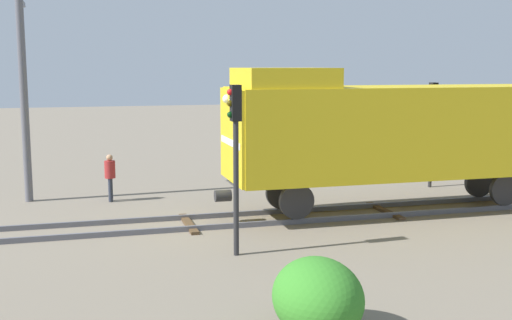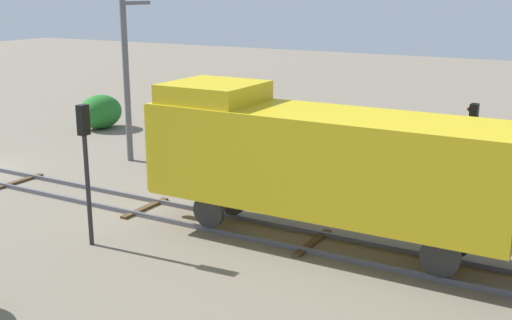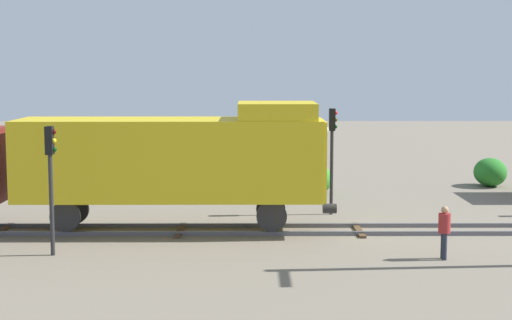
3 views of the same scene
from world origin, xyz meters
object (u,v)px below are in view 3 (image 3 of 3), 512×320
at_px(locomotive, 176,157).
at_px(traffic_signal_far, 51,166).
at_px(traffic_signal_mid, 332,141).
at_px(worker_by_signal, 444,228).

relative_size(locomotive, traffic_signal_far, 2.78).
xyz_separation_m(traffic_signal_mid, worker_by_signal, (-7.60, -2.78, -2.03)).
height_order(traffic_signal_mid, worker_by_signal, traffic_signal_mid).
bearing_deg(traffic_signal_far, locomotive, -45.44).
distance_m(traffic_signal_mid, worker_by_signal, 8.34).
xyz_separation_m(locomotive, traffic_signal_far, (-3.60, 3.66, 0.13)).
height_order(locomotive, traffic_signal_mid, locomotive).
distance_m(traffic_signal_mid, traffic_signal_far, 11.95).
relative_size(traffic_signal_mid, worker_by_signal, 2.56).
xyz_separation_m(locomotive, traffic_signal_mid, (3.40, -6.03, 0.25)).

